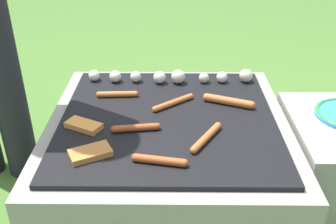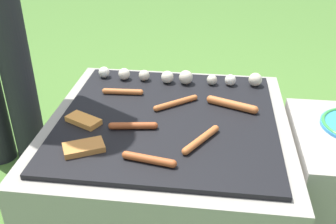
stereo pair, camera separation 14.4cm
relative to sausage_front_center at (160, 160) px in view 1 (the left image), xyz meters
name	(u,v)px [view 1 (the left image)]	position (x,y,z in m)	size (l,w,h in m)	color
ground_plane	(168,191)	(0.02, 0.28, -0.37)	(14.00, 14.00, 0.00)	#47702D
grill	(168,156)	(0.02, 0.28, -0.19)	(0.89, 0.89, 0.36)	gray
sausage_back_right	(206,137)	(0.15, 0.13, 0.00)	(0.12, 0.17, 0.02)	#B7602D
sausage_back_center	(136,128)	(-0.09, 0.19, 0.00)	(0.17, 0.05, 0.02)	#93421E
sausage_mid_left	(229,101)	(0.26, 0.38, 0.00)	(0.20, 0.10, 0.03)	#B7602D
sausage_front_center	(160,160)	(0.00, 0.00, 0.00)	(0.18, 0.05, 0.03)	#A34C23
sausage_front_right	(173,102)	(0.04, 0.38, 0.00)	(0.16, 0.13, 0.02)	#B7602D
sausage_back_left	(117,94)	(-0.18, 0.44, 0.00)	(0.17, 0.03, 0.02)	#B7602D
bread_slice_right	(84,125)	(-0.27, 0.20, 0.00)	(0.14, 0.11, 0.02)	#D18438
bread_slice_left	(90,153)	(-0.22, 0.04, 0.00)	(0.15, 0.12, 0.02)	#B27033
mushroom_row	(173,77)	(0.04, 0.58, 0.01)	(0.71, 0.08, 0.06)	silver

